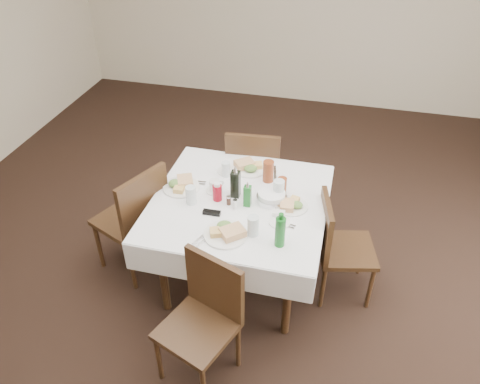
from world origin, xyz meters
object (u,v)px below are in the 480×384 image
(oil_cruet_green, at_px, (247,195))
(water_w, at_px, (191,195))
(dining_table, at_px, (239,210))
(water_n, at_px, (226,169))
(oil_cruet_dark, at_px, (236,183))
(green_bottle, at_px, (280,231))
(water_s, at_px, (253,226))
(bread_basket, at_px, (272,197))
(chair_north, at_px, (254,170))
(chair_west, at_px, (137,216))
(coffee_mug, at_px, (215,186))
(water_e, at_px, (279,190))
(chair_south, at_px, (205,313))
(ketchup_bottle, at_px, (217,192))
(chair_east, at_px, (336,243))

(oil_cruet_green, bearing_deg, water_w, -169.67)
(dining_table, distance_m, water_w, 0.37)
(dining_table, height_order, water_n, water_n)
(oil_cruet_dark, distance_m, green_bottle, 0.59)
(water_s, relative_size, oil_cruet_green, 0.68)
(water_s, relative_size, bread_basket, 0.65)
(chair_north, xyz_separation_m, chair_west, (-0.72, -0.83, 0.01))
(green_bottle, bearing_deg, oil_cruet_green, 129.99)
(oil_cruet_green, relative_size, coffee_mug, 1.62)
(chair_north, height_order, water_e, chair_north)
(oil_cruet_dark, bearing_deg, chair_north, 91.40)
(dining_table, xyz_separation_m, oil_cruet_green, (0.07, -0.04, 0.17))
(chair_south, bearing_deg, chair_north, 91.70)
(chair_south, distance_m, water_w, 0.83)
(water_s, height_order, green_bottle, green_bottle)
(water_n, relative_size, ketchup_bottle, 0.83)
(chair_north, xyz_separation_m, oil_cruet_green, (0.12, -0.77, 0.31))
(chair_west, height_order, water_w, chair_west)
(water_s, bearing_deg, green_bottle, -17.63)
(water_n, distance_m, oil_cruet_dark, 0.27)
(chair_north, bearing_deg, ketchup_bottle, -97.27)
(bread_basket, height_order, green_bottle, green_bottle)
(chair_south, xyz_separation_m, water_w, (-0.31, 0.70, 0.33))
(water_s, height_order, oil_cruet_dark, oil_cruet_dark)
(oil_cruet_dark, bearing_deg, water_n, 120.38)
(chair_north, xyz_separation_m, water_n, (-0.12, -0.45, 0.28))
(water_n, relative_size, water_s, 0.85)
(chair_east, xyz_separation_m, oil_cruet_green, (-0.65, -0.08, 0.37))
(chair_south, relative_size, water_s, 6.29)
(green_bottle, bearing_deg, water_n, 128.78)
(bread_basket, bearing_deg, ketchup_bottle, -167.96)
(dining_table, bearing_deg, water_w, -161.07)
(water_s, relative_size, water_e, 0.95)
(chair_east, distance_m, water_e, 0.57)
(chair_east, relative_size, water_n, 7.13)
(dining_table, xyz_separation_m, chair_west, (-0.77, -0.10, -0.13))
(oil_cruet_dark, bearing_deg, water_e, 9.07)
(ketchup_bottle, height_order, green_bottle, green_bottle)
(chair_east, distance_m, green_bottle, 0.67)
(water_s, bearing_deg, water_w, 156.40)
(chair_north, height_order, water_w, chair_north)
(chair_west, relative_size, oil_cruet_green, 4.70)
(water_e, relative_size, ketchup_bottle, 1.02)
(chair_north, height_order, bread_basket, chair_north)
(bread_basket, height_order, oil_cruet_green, oil_cruet_green)
(chair_west, bearing_deg, water_w, -1.21)
(water_e, bearing_deg, dining_table, -159.94)
(water_n, bearing_deg, chair_east, -15.23)
(water_n, bearing_deg, water_s, -60.03)
(chair_south, height_order, chair_east, chair_south)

